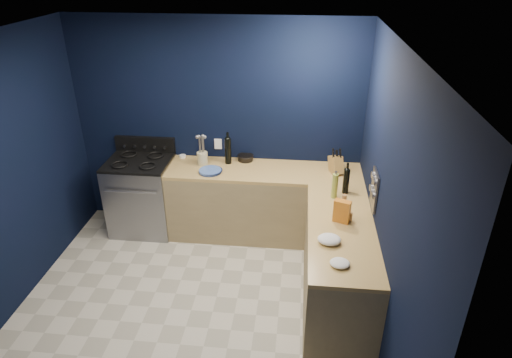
# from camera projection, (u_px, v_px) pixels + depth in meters

# --- Properties ---
(floor) EXTENTS (3.50, 3.50, 0.02)m
(floor) POSITION_uv_depth(u_px,v_px,m) (191.00, 311.00, 4.45)
(floor) COLOR #BBB5A4
(floor) RESTS_ON ground
(ceiling) EXTENTS (3.50, 3.50, 0.02)m
(ceiling) POSITION_uv_depth(u_px,v_px,m) (167.00, 43.00, 3.25)
(ceiling) COLOR silver
(ceiling) RESTS_ON ground
(wall_back) EXTENTS (3.50, 0.02, 2.60)m
(wall_back) POSITION_uv_depth(u_px,v_px,m) (218.00, 127.00, 5.40)
(wall_back) COLOR black
(wall_back) RESTS_ON ground
(wall_right) EXTENTS (0.02, 3.50, 2.60)m
(wall_right) POSITION_uv_depth(u_px,v_px,m) (388.00, 209.00, 3.68)
(wall_right) COLOR black
(wall_right) RESTS_ON ground
(cab_back) EXTENTS (2.30, 0.63, 0.86)m
(cab_back) POSITION_uv_depth(u_px,v_px,m) (264.00, 204.00, 5.46)
(cab_back) COLOR #978257
(cab_back) RESTS_ON floor
(top_back) EXTENTS (2.30, 0.63, 0.04)m
(top_back) POSITION_uv_depth(u_px,v_px,m) (264.00, 171.00, 5.25)
(top_back) COLOR olive
(top_back) RESTS_ON cab_back
(cab_right) EXTENTS (0.63, 1.67, 0.86)m
(cab_right) POSITION_uv_depth(u_px,v_px,m) (338.00, 268.00, 4.37)
(cab_right) COLOR #978257
(cab_right) RESTS_ON floor
(top_right) EXTENTS (0.63, 1.67, 0.04)m
(top_right) POSITION_uv_depth(u_px,v_px,m) (342.00, 230.00, 4.16)
(top_right) COLOR olive
(top_right) RESTS_ON cab_right
(gas_range) EXTENTS (0.76, 0.66, 0.92)m
(gas_range) POSITION_uv_depth(u_px,v_px,m) (143.00, 196.00, 5.57)
(gas_range) COLOR gray
(gas_range) RESTS_ON floor
(oven_door) EXTENTS (0.59, 0.02, 0.42)m
(oven_door) POSITION_uv_depth(u_px,v_px,m) (134.00, 210.00, 5.30)
(oven_door) COLOR black
(oven_door) RESTS_ON gas_range
(cooktop) EXTENTS (0.76, 0.66, 0.03)m
(cooktop) POSITION_uv_depth(u_px,v_px,m) (138.00, 162.00, 5.36)
(cooktop) COLOR black
(cooktop) RESTS_ON gas_range
(backguard) EXTENTS (0.76, 0.06, 0.20)m
(backguard) POSITION_uv_depth(u_px,v_px,m) (145.00, 144.00, 5.57)
(backguard) COLOR black
(backguard) RESTS_ON gas_range
(spice_panel) EXTENTS (0.02, 0.28, 0.38)m
(spice_panel) POSITION_uv_depth(u_px,v_px,m) (374.00, 190.00, 4.23)
(spice_panel) COLOR gray
(spice_panel) RESTS_ON wall_right
(wall_outlet) EXTENTS (0.09, 0.02, 0.13)m
(wall_outlet) POSITION_uv_depth(u_px,v_px,m) (218.00, 144.00, 5.48)
(wall_outlet) COLOR white
(wall_outlet) RESTS_ON wall_back
(plate_stack) EXTENTS (0.31, 0.31, 0.03)m
(plate_stack) POSITION_uv_depth(u_px,v_px,m) (210.00, 171.00, 5.18)
(plate_stack) COLOR #3157A5
(plate_stack) RESTS_ON top_back
(ramekin) EXTENTS (0.09, 0.09, 0.03)m
(ramekin) POSITION_uv_depth(u_px,v_px,m) (183.00, 156.00, 5.55)
(ramekin) COLOR white
(ramekin) RESTS_ON top_back
(utensil_crock) EXTENTS (0.15, 0.15, 0.16)m
(utensil_crock) POSITION_uv_depth(u_px,v_px,m) (202.00, 158.00, 5.34)
(utensil_crock) COLOR beige
(utensil_crock) RESTS_ON top_back
(wine_bottle_back) EXTENTS (0.08, 0.08, 0.32)m
(wine_bottle_back) POSITION_uv_depth(u_px,v_px,m) (228.00, 151.00, 5.34)
(wine_bottle_back) COLOR black
(wine_bottle_back) RESTS_ON top_back
(lemon_basket) EXTENTS (0.24, 0.24, 0.07)m
(lemon_basket) POSITION_uv_depth(u_px,v_px,m) (245.00, 158.00, 5.47)
(lemon_basket) COLOR black
(lemon_basket) RESTS_ON top_back
(knife_block) EXTENTS (0.19, 0.26, 0.25)m
(knife_block) POSITION_uv_depth(u_px,v_px,m) (336.00, 165.00, 5.14)
(knife_block) COLOR olive
(knife_block) RESTS_ON top_back
(wine_bottle_right) EXTENTS (0.08, 0.08, 0.27)m
(wine_bottle_right) POSITION_uv_depth(u_px,v_px,m) (346.00, 182.00, 4.69)
(wine_bottle_right) COLOR black
(wine_bottle_right) RESTS_ON top_right
(oil_bottle) EXTENTS (0.08, 0.08, 0.27)m
(oil_bottle) POSITION_uv_depth(u_px,v_px,m) (335.00, 186.00, 4.60)
(oil_bottle) COLOR #92A23C
(oil_bottle) RESTS_ON top_right
(spice_jar_near) EXTENTS (0.07, 0.07, 0.11)m
(spice_jar_near) POSITION_uv_depth(u_px,v_px,m) (344.00, 200.00, 4.51)
(spice_jar_near) COLOR olive
(spice_jar_near) RESTS_ON top_right
(spice_jar_far) EXTENTS (0.05, 0.05, 0.09)m
(spice_jar_far) POSITION_uv_depth(u_px,v_px,m) (350.00, 217.00, 4.24)
(spice_jar_far) COLOR olive
(spice_jar_far) RESTS_ON top_right
(crouton_bag) EXTENTS (0.17, 0.12, 0.23)m
(crouton_bag) POSITION_uv_depth(u_px,v_px,m) (342.00, 211.00, 4.20)
(crouton_bag) COLOR #A22426
(crouton_bag) RESTS_ON top_right
(towel_front) EXTENTS (0.23, 0.20, 0.07)m
(towel_front) POSITION_uv_depth(u_px,v_px,m) (329.00, 239.00, 3.92)
(towel_front) COLOR white
(towel_front) RESTS_ON top_right
(towel_end) EXTENTS (0.18, 0.16, 0.05)m
(towel_end) POSITION_uv_depth(u_px,v_px,m) (340.00, 263.00, 3.64)
(towel_end) COLOR white
(towel_end) RESTS_ON top_right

